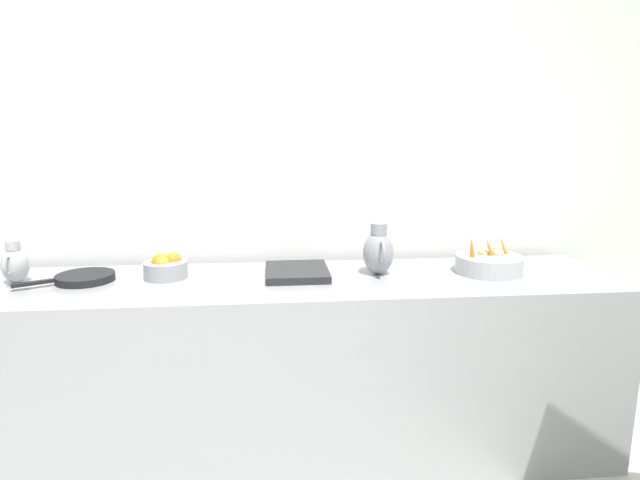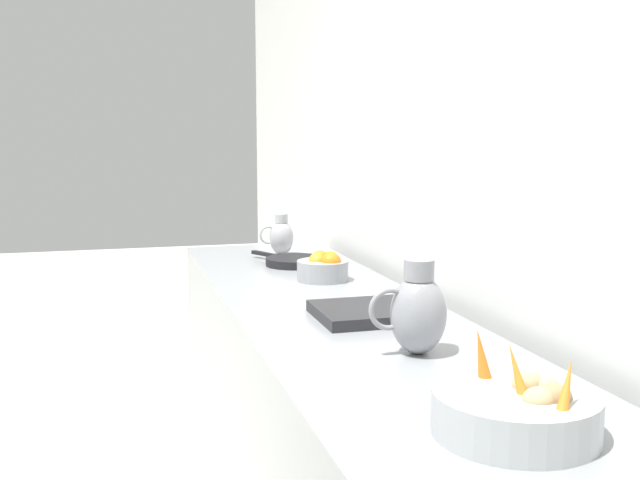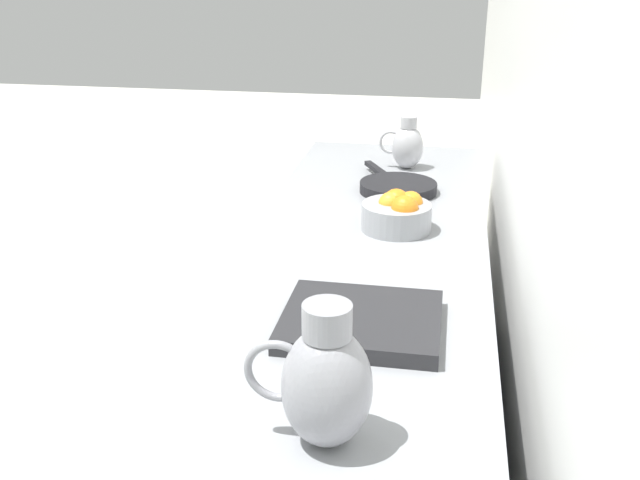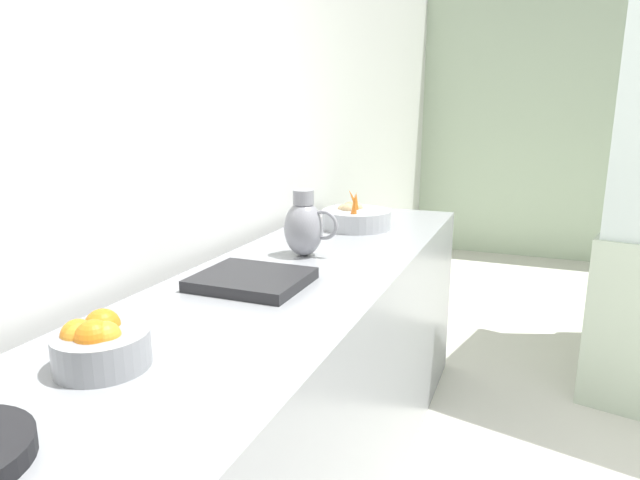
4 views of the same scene
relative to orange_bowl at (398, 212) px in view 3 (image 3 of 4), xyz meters
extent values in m
cube|color=gray|center=(0.09, 0.57, -0.51)|extent=(0.70, 3.18, 0.91)
cylinder|color=gray|center=(0.01, 0.00, -0.01)|extent=(0.21, 0.21, 0.08)
sphere|color=orange|center=(-0.03, -0.02, 0.02)|extent=(0.07, 0.07, 0.07)
sphere|color=orange|center=(-0.02, 0.04, 0.02)|extent=(0.08, 0.08, 0.08)
sphere|color=orange|center=(0.03, -0.01, 0.02)|extent=(0.07, 0.07, 0.07)
sphere|color=orange|center=(0.01, -0.02, 0.02)|extent=(0.08, 0.08, 0.08)
sphere|color=orange|center=(-0.03, -0.02, 0.02)|extent=(0.07, 0.07, 0.07)
ellipsoid|color=gray|center=(0.04, 1.03, 0.05)|extent=(0.15, 0.15, 0.21)
cylinder|color=gray|center=(0.04, 1.03, 0.17)|extent=(0.08, 0.08, 0.06)
torus|color=gray|center=(0.12, 1.03, 0.07)|extent=(0.11, 0.01, 0.11)
ellipsoid|color=#A3A3A8|center=(0.02, -0.67, 0.03)|extent=(0.12, 0.12, 0.16)
cylinder|color=#A3A3A8|center=(0.02, -0.67, 0.12)|extent=(0.06, 0.06, 0.04)
torus|color=#A3A3A8|center=(0.08, -0.67, 0.04)|extent=(0.09, 0.01, 0.09)
cube|color=#232326|center=(0.03, 0.63, -0.04)|extent=(0.34, 0.30, 0.04)
cylinder|color=black|center=(0.03, -0.36, -0.04)|extent=(0.26, 0.26, 0.03)
cube|color=black|center=(0.13, -0.55, -0.03)|extent=(0.10, 0.16, 0.02)
camera|label=1|loc=(2.47, 0.50, 0.62)|focal=29.25mm
camera|label=2|loc=(0.80, 2.80, 0.52)|focal=41.73mm
camera|label=3|loc=(-0.13, 2.02, 0.71)|focal=40.92mm
camera|label=4|loc=(0.85, -0.83, 0.49)|focal=30.62mm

